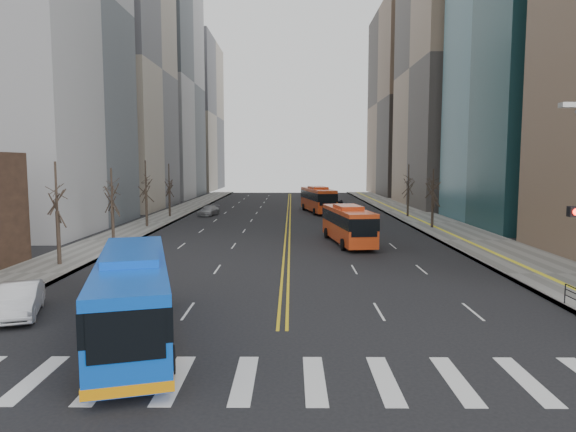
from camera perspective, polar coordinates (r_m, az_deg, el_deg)
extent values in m
plane|color=black|center=(18.09, -0.96, -17.72)|extent=(220.00, 220.00, 0.00)
cube|color=slate|center=(64.30, 15.82, -0.73)|extent=(7.00, 130.00, 0.15)
cube|color=slate|center=(64.25, -14.85, -0.71)|extent=(5.00, 130.00, 0.15)
cube|color=silver|center=(20.06, -26.34, -15.90)|extent=(0.70, 4.00, 0.01)
cube|color=silver|center=(19.16, -19.74, -16.67)|extent=(0.70, 4.00, 0.01)
cube|color=silver|center=(18.51, -12.53, -17.28)|extent=(0.70, 4.00, 0.01)
cube|color=silver|center=(18.15, -4.87, -17.63)|extent=(0.70, 4.00, 0.01)
cube|color=silver|center=(18.10, 2.97, -17.69)|extent=(0.70, 4.00, 0.01)
cube|color=silver|center=(18.36, 10.72, -17.45)|extent=(0.70, 4.00, 0.01)
cube|color=silver|center=(18.90, 18.11, -16.93)|extent=(0.70, 4.00, 0.01)
cube|color=silver|center=(19.72, 24.94, -16.21)|extent=(0.70, 4.00, 0.01)
cube|color=gold|center=(71.94, -0.08, 0.12)|extent=(0.15, 100.00, 0.01)
cube|color=gold|center=(71.94, 0.24, 0.12)|extent=(0.15, 100.00, 0.01)
cube|color=gray|center=(89.57, -20.87, 15.00)|extent=(22.00, 22.00, 44.00)
cube|color=gray|center=(114.94, -15.41, 14.07)|extent=(20.00, 26.00, 48.00)
cube|color=gray|center=(93.77, 19.51, 15.24)|extent=(20.00, 26.00, 46.00)
cube|color=gray|center=(145.16, -11.49, 10.82)|extent=(18.00, 30.00, 40.00)
cube|color=brown|center=(123.71, 14.08, 12.10)|extent=(18.00, 30.00, 42.00)
cylinder|color=#FF190C|center=(21.14, 29.39, 0.39)|extent=(0.24, 0.08, 0.24)
cube|color=#999993|center=(21.19, 29.10, 10.72)|extent=(0.90, 0.35, 0.18)
cylinder|color=black|center=(29.84, 28.41, -7.60)|extent=(0.06, 0.06, 1.00)
cylinder|color=black|center=(39.53, -24.14, -2.33)|extent=(0.28, 0.28, 3.90)
cylinder|color=black|center=(49.68, -18.88, -0.72)|extent=(0.28, 0.28, 3.60)
cylinder|color=black|center=(60.09, -15.44, 0.67)|extent=(0.28, 0.28, 4.00)
cylinder|color=black|center=(70.71, -13.02, 1.41)|extent=(0.28, 0.28, 3.80)
cylinder|color=black|center=(58.94, 15.74, 0.32)|extent=(0.28, 0.28, 3.50)
cylinder|color=black|center=(70.53, 13.18, 1.37)|extent=(0.28, 0.28, 3.75)
cube|color=blue|center=(22.25, -16.89, -8.37)|extent=(5.97, 12.90, 3.03)
cube|color=black|center=(22.11, -16.93, -6.91)|extent=(6.03, 12.94, 1.08)
cube|color=blue|center=(21.91, -17.01, -4.28)|extent=(3.23, 4.84, 0.40)
cube|color=orange|center=(22.60, -16.78, -11.60)|extent=(6.03, 12.94, 0.35)
cylinder|color=black|center=(18.89, -21.24, -15.45)|extent=(0.56, 1.04, 1.00)
cylinder|color=black|center=(18.79, -12.92, -15.31)|extent=(0.56, 1.04, 1.00)
cylinder|color=black|center=(26.58, -19.44, -9.15)|extent=(0.56, 1.04, 1.00)
cylinder|color=black|center=(26.51, -13.68, -9.02)|extent=(0.56, 1.04, 1.00)
cube|color=#DB4217|center=(46.49, 6.67, -0.91)|extent=(3.89, 11.19, 2.84)
cube|color=black|center=(46.43, 6.68, -0.23)|extent=(3.96, 11.22, 1.02)
cube|color=#DB4217|center=(46.33, 6.69, 0.95)|extent=(2.47, 4.06, 0.40)
cylinder|color=black|center=(42.99, 6.14, -3.17)|extent=(0.43, 1.03, 1.00)
cylinder|color=black|center=(43.63, 9.33, -3.08)|extent=(0.43, 1.03, 1.00)
cylinder|color=black|center=(49.78, 4.30, -1.91)|extent=(0.43, 1.03, 1.00)
cylinder|color=black|center=(50.32, 7.08, -1.86)|extent=(0.43, 1.03, 1.00)
cube|color=#DB4217|center=(75.66, 3.35, 1.86)|extent=(4.81, 12.39, 3.17)
cube|color=black|center=(75.62, 3.35, 2.31)|extent=(4.87, 12.42, 1.13)
cube|color=#DB4217|center=(75.56, 3.36, 3.13)|extent=(2.90, 4.55, 0.40)
cylinder|color=black|center=(71.71, 2.96, 0.49)|extent=(0.47, 1.04, 1.00)
cylinder|color=black|center=(72.35, 5.09, 0.52)|extent=(0.47, 1.04, 1.00)
cylinder|color=black|center=(79.25, 1.75, 1.01)|extent=(0.47, 1.04, 1.00)
cylinder|color=black|center=(79.84, 3.68, 1.03)|extent=(0.47, 1.04, 1.00)
imported|color=silver|center=(27.76, -27.63, -8.27)|extent=(3.11, 5.01, 1.56)
imported|color=black|center=(66.66, 8.26, 0.22)|extent=(2.86, 4.55, 1.44)
imported|color=gray|center=(71.98, -8.80, 0.60)|extent=(2.75, 5.01, 1.38)
imported|color=black|center=(90.88, 4.99, 1.73)|extent=(3.84, 5.36, 1.36)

